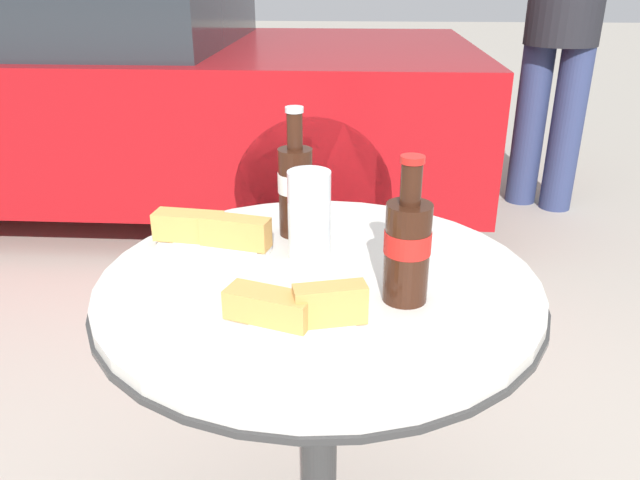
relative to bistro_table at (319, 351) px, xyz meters
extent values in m
cylinder|color=#333333|center=(0.00, 0.00, -0.22)|extent=(0.07, 0.07, 0.70)
cylinder|color=#333333|center=(0.00, 0.00, 0.12)|extent=(0.75, 0.75, 0.01)
cylinder|color=beige|center=(0.00, 0.00, 0.14)|extent=(0.74, 0.74, 0.02)
cylinder|color=#33190F|center=(0.14, -0.07, 0.23)|extent=(0.07, 0.07, 0.16)
cylinder|color=red|center=(0.14, -0.07, 0.25)|extent=(0.07, 0.07, 0.03)
cylinder|color=#33190F|center=(0.14, -0.07, 0.34)|extent=(0.03, 0.03, 0.06)
cylinder|color=red|center=(0.14, -0.07, 0.37)|extent=(0.04, 0.04, 0.01)
cylinder|color=#33190F|center=(-0.05, 0.18, 0.23)|extent=(0.07, 0.07, 0.17)
cylinder|color=silver|center=(-0.05, 0.18, 0.25)|extent=(0.07, 0.07, 0.04)
cylinder|color=#33190F|center=(-0.05, 0.18, 0.35)|extent=(0.03, 0.03, 0.07)
cylinder|color=silver|center=(-0.05, 0.18, 0.39)|extent=(0.03, 0.03, 0.01)
cylinder|color=black|center=(-0.02, 0.08, 0.21)|extent=(0.07, 0.07, 0.12)
cylinder|color=silver|center=(-0.02, 0.08, 0.23)|extent=(0.08, 0.08, 0.16)
cylinder|color=white|center=(-0.01, -0.18, 0.16)|extent=(0.23, 0.23, 0.01)
cube|color=white|center=(-0.01, -0.18, 0.16)|extent=(0.16, 0.16, 0.00)
cube|color=#C68E47|center=(-0.06, -0.17, 0.18)|extent=(0.13, 0.08, 0.04)
cube|color=#C68E47|center=(0.03, -0.17, 0.19)|extent=(0.11, 0.06, 0.06)
cylinder|color=white|center=(-0.20, 0.09, 0.16)|extent=(0.21, 0.21, 0.01)
cube|color=white|center=(-0.20, 0.09, 0.16)|extent=(0.18, 0.18, 0.00)
cube|color=#C68E47|center=(-0.25, 0.11, 0.19)|extent=(0.13, 0.06, 0.05)
cube|color=#C68E47|center=(-0.15, 0.08, 0.19)|extent=(0.13, 0.07, 0.05)
cube|color=#9E0F14|center=(-1.39, 2.46, -0.08)|extent=(4.08, 1.83, 0.66)
cube|color=#23282D|center=(-1.59, 2.46, 0.45)|extent=(1.96, 1.61, 0.40)
cylinder|color=black|center=(-0.12, 3.26, -0.26)|extent=(0.67, 0.22, 0.67)
cylinder|color=black|center=(-0.12, 1.66, -0.26)|extent=(0.67, 0.22, 0.67)
cylinder|color=navy|center=(0.99, 2.47, -0.17)|extent=(0.16, 0.16, 0.86)
cylinder|color=navy|center=(1.15, 2.37, -0.17)|extent=(0.16, 0.16, 0.86)
camera|label=1|loc=(0.06, -0.93, 0.63)|focal=35.00mm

